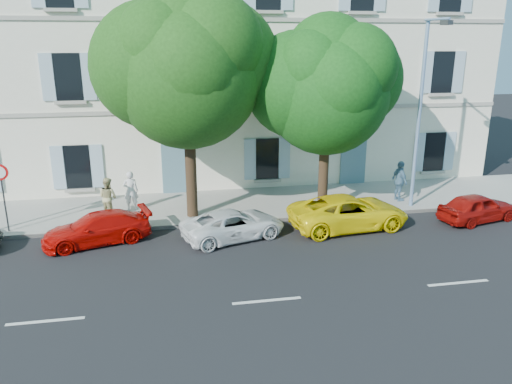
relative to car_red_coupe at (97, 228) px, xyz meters
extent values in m
plane|color=black|center=(5.24, -1.29, -0.56)|extent=(90.00, 90.00, 0.00)
cube|color=#A09E96|center=(5.24, 3.16, -0.48)|extent=(36.00, 4.50, 0.15)
cube|color=#9E998E|center=(5.24, 0.99, -0.48)|extent=(36.00, 0.16, 0.16)
cube|color=white|center=(5.24, 8.91, 5.44)|extent=(28.00, 7.00, 12.00)
imported|color=#C20A05|center=(0.00, 0.00, 0.00)|extent=(4.13, 2.56, 1.12)
imported|color=white|center=(4.96, -0.44, -0.02)|extent=(4.25, 2.87, 1.08)
imported|color=yellow|center=(9.57, -0.21, 0.10)|extent=(4.93, 2.66, 1.31)
imported|color=#940D09|center=(15.03, -0.43, 0.02)|extent=(3.64, 2.14, 1.16)
cylinder|color=#3A2819|center=(3.58, 1.92, 1.38)|extent=(0.45, 0.45, 3.58)
ellipsoid|color=#225D18|center=(3.58, 1.92, 5.32)|extent=(5.73, 5.73, 6.30)
cylinder|color=#3A2819|center=(9.08, 1.62, 1.14)|extent=(0.41, 0.41, 3.10)
ellipsoid|color=#195F18|center=(9.08, 1.62, 4.57)|extent=(5.03, 5.03, 5.53)
cylinder|color=#383A3D|center=(-3.43, 1.42, 0.71)|extent=(0.06, 0.06, 2.23)
cylinder|color=red|center=(-3.43, 1.39, 1.92)|extent=(0.61, 0.07, 0.61)
cylinder|color=#7293BF|center=(13.10, 1.48, 3.46)|extent=(0.15, 0.15, 7.74)
cylinder|color=#7293BF|center=(13.10, 0.80, 7.33)|extent=(0.36, 1.35, 0.10)
cube|color=#383A3D|center=(13.10, 0.12, 7.19)|extent=(0.32, 0.47, 0.17)
imported|color=silver|center=(1.06, 3.13, 0.45)|extent=(0.63, 0.43, 1.71)
imported|color=tan|center=(0.19, 2.46, 0.42)|extent=(1.02, 0.98, 1.65)
imported|color=#557F9C|center=(12.89, 2.27, 0.50)|extent=(0.57, 1.12, 1.83)
camera|label=1|loc=(2.64, -17.74, 6.61)|focal=35.00mm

